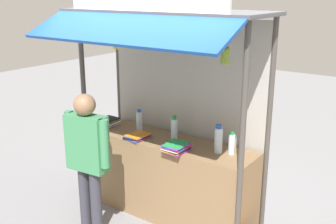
{
  "coord_description": "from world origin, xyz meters",
  "views": [
    {
      "loc": [
        2.63,
        -3.66,
        2.69
      ],
      "look_at": [
        0.0,
        0.0,
        1.33
      ],
      "focal_mm": 43.4,
      "sensor_mm": 36.0,
      "label": 1
    }
  ],
  "objects": [
    {
      "name": "magazine_stack_rear_center",
      "position": [
        0.27,
        -0.22,
        1.03
      ],
      "size": [
        0.26,
        0.29,
        0.09
      ],
      "color": "purple",
      "rests_on": "stall_counter"
    },
    {
      "name": "banana_bunch_inner_right",
      "position": [
        0.92,
        -0.39,
        2.12
      ],
      "size": [
        0.11,
        0.11,
        0.33
      ],
      "color": "#332D23"
    },
    {
      "name": "vendor_person",
      "position": [
        -0.49,
        -0.82,
        0.99
      ],
      "size": [
        0.62,
        0.25,
        1.65
      ],
      "rotation": [
        0.0,
        0.0,
        0.11
      ],
      "color": "#383842",
      "rests_on": "ground"
    },
    {
      "name": "stall_counter",
      "position": [
        0.0,
        0.0,
        0.49
      ],
      "size": [
        2.17,
        0.58,
        0.98
      ],
      "primitive_type": "cube",
      "color": "olive",
      "rests_on": "ground"
    },
    {
      "name": "stall_structure",
      "position": [
        0.0,
        0.07,
        1.69
      ],
      "size": [
        2.37,
        1.39,
        2.84
      ],
      "color": "#4C4742",
      "rests_on": "ground"
    },
    {
      "name": "water_bottle_mid_left",
      "position": [
        0.8,
        0.06,
        1.1
      ],
      "size": [
        0.07,
        0.07,
        0.25
      ],
      "color": "silver",
      "rests_on": "stall_counter"
    },
    {
      "name": "banana_bunch_leftmost",
      "position": [
        -0.13,
        -0.39,
        2.18
      ],
      "size": [
        0.11,
        0.11,
        0.27
      ],
      "color": "#332D23"
    },
    {
      "name": "banana_bunch_inner_left",
      "position": [
        -0.41,
        -0.39,
        2.15
      ],
      "size": [
        0.11,
        0.11,
        0.29
      ],
      "color": "#332D23"
    },
    {
      "name": "water_bottle_left",
      "position": [
        0.04,
        0.07,
        1.12
      ],
      "size": [
        0.08,
        0.08,
        0.29
      ],
      "color": "silver",
      "rests_on": "stall_counter"
    },
    {
      "name": "water_bottle_far_right",
      "position": [
        -0.51,
        0.08,
        1.11
      ],
      "size": [
        0.08,
        0.08,
        0.28
      ],
      "color": "silver",
      "rests_on": "stall_counter"
    },
    {
      "name": "magazine_stack_center",
      "position": [
        -0.97,
        -0.02,
        1.03
      ],
      "size": [
        0.25,
        0.3,
        0.09
      ],
      "color": "purple",
      "rests_on": "stall_counter"
    },
    {
      "name": "ground_plane",
      "position": [
        0.0,
        0.0,
        0.0
      ],
      "size": [
        20.0,
        20.0,
        0.0
      ],
      "primitive_type": "plane",
      "color": "gray"
    },
    {
      "name": "banana_bunch_rightmost",
      "position": [
        0.24,
        -0.39,
        2.17
      ],
      "size": [
        0.09,
        0.09,
        0.26
      ],
      "color": "#332D23"
    },
    {
      "name": "magazine_stack_far_left",
      "position": [
        -0.34,
        -0.16,
        1.01
      ],
      "size": [
        0.26,
        0.29,
        0.05
      ],
      "color": "blue",
      "rests_on": "stall_counter"
    },
    {
      "name": "water_bottle_front_right",
      "position": [
        0.66,
        0.02,
        1.13
      ],
      "size": [
        0.09,
        0.09,
        0.32
      ],
      "color": "silver",
      "rests_on": "stall_counter"
    }
  ]
}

